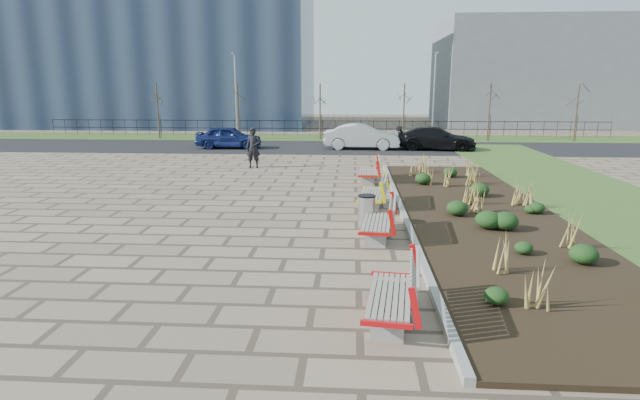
# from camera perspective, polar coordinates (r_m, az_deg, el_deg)

# --- Properties ---
(ground) EXTENTS (120.00, 120.00, 0.00)m
(ground) POSITION_cam_1_polar(r_m,az_deg,el_deg) (10.93, -8.98, -8.03)
(ground) COLOR #816D59
(ground) RESTS_ON ground
(planting_bed) EXTENTS (4.50, 18.00, 0.10)m
(planting_bed) POSITION_cam_1_polar(r_m,az_deg,el_deg) (15.92, 17.81, -1.62)
(planting_bed) COLOR black
(planting_bed) RESTS_ON ground
(planting_curb) EXTENTS (0.16, 18.00, 0.15)m
(planting_curb) POSITION_cam_1_polar(r_m,az_deg,el_deg) (15.50, 9.44, -1.45)
(planting_curb) COLOR gray
(planting_curb) RESTS_ON ground
(grass_verge_far) EXTENTS (80.00, 5.00, 0.04)m
(grass_verge_far) POSITION_cam_1_polar(r_m,az_deg,el_deg) (38.21, 0.15, 7.15)
(grass_verge_far) COLOR #33511E
(grass_verge_far) RESTS_ON ground
(road) EXTENTS (80.00, 7.00, 0.02)m
(road) POSITION_cam_1_polar(r_m,az_deg,el_deg) (32.26, -0.51, 6.05)
(road) COLOR black
(road) RESTS_ON ground
(bench_a) EXTENTS (1.14, 2.19, 1.00)m
(bench_a) POSITION_cam_1_polar(r_m,az_deg,el_deg) (8.58, 7.98, -10.41)
(bench_a) COLOR red
(bench_a) RESTS_ON ground
(bench_b) EXTENTS (1.10, 2.18, 1.00)m
(bench_b) POSITION_cam_1_polar(r_m,az_deg,el_deg) (12.96, 6.51, -2.26)
(bench_b) COLOR red
(bench_b) RESTS_ON ground
(bench_c) EXTENTS (1.15, 2.19, 1.00)m
(bench_c) POSITION_cam_1_polar(r_m,az_deg,el_deg) (16.28, 5.95, 0.89)
(bench_c) COLOR #FFED0D
(bench_c) RESTS_ON ground
(bench_d) EXTENTS (0.96, 2.13, 1.00)m
(bench_d) POSITION_cam_1_polar(r_m,az_deg,el_deg) (20.58, 5.49, 3.43)
(bench_d) COLOR red
(bench_d) RESTS_ON ground
(litter_bin) EXTENTS (0.47, 0.47, 0.91)m
(litter_bin) POSITION_cam_1_polar(r_m,az_deg,el_deg) (13.93, 5.35, -1.35)
(litter_bin) COLOR #B2B2B7
(litter_bin) RESTS_ON ground
(pedestrian) EXTENTS (0.72, 0.49, 1.93)m
(pedestrian) POSITION_cam_1_polar(r_m,az_deg,el_deg) (24.29, -7.63, 5.93)
(pedestrian) COLOR black
(pedestrian) RESTS_ON ground
(car_blue) EXTENTS (4.14, 1.79, 1.39)m
(car_blue) POSITION_cam_1_polar(r_m,az_deg,el_deg) (32.13, -10.38, 7.08)
(car_blue) COLOR navy
(car_blue) RESTS_ON road
(car_silver) EXTENTS (4.72, 1.81, 1.53)m
(car_silver) POSITION_cam_1_polar(r_m,az_deg,el_deg) (31.32, 4.80, 7.23)
(car_silver) COLOR #A7ABAF
(car_silver) RESTS_ON road
(car_black) EXTENTS (5.03, 2.57, 1.40)m
(car_black) POSITION_cam_1_polar(r_m,az_deg,el_deg) (31.66, 13.10, 6.88)
(car_black) COLOR black
(car_black) RESTS_ON road
(tree_a) EXTENTS (1.40, 1.40, 4.00)m
(tree_a) POSITION_cam_1_polar(r_m,az_deg,el_deg) (39.20, -18.04, 9.63)
(tree_a) COLOR #4C3D2D
(tree_a) RESTS_ON grass_verge_far
(tree_b) EXTENTS (1.40, 1.40, 4.00)m
(tree_b) POSITION_cam_1_polar(r_m,az_deg,el_deg) (37.43, -9.34, 9.96)
(tree_b) COLOR #4C3D2D
(tree_b) RESTS_ON grass_verge_far
(tree_c) EXTENTS (1.40, 1.40, 4.00)m
(tree_c) POSITION_cam_1_polar(r_m,az_deg,el_deg) (36.57, 0.01, 10.06)
(tree_c) COLOR #4C3D2D
(tree_c) RESTS_ON grass_verge_far
(tree_d) EXTENTS (1.40, 1.40, 4.00)m
(tree_d) POSITION_cam_1_polar(r_m,az_deg,el_deg) (36.68, 9.54, 9.89)
(tree_d) COLOR #4C3D2D
(tree_d) RESTS_ON grass_verge_far
(tree_e) EXTENTS (1.40, 1.40, 4.00)m
(tree_e) POSITION_cam_1_polar(r_m,az_deg,el_deg) (37.75, 18.77, 9.48)
(tree_e) COLOR #4C3D2D
(tree_e) RESTS_ON grass_verge_far
(tree_f) EXTENTS (1.40, 1.40, 4.00)m
(tree_f) POSITION_cam_1_polar(r_m,az_deg,el_deg) (39.72, 27.25, 8.88)
(tree_f) COLOR #4C3D2D
(tree_f) RESTS_ON grass_verge_far
(lamp_west) EXTENTS (0.24, 0.60, 6.00)m
(lamp_west) POSITION_cam_1_polar(r_m,az_deg,el_deg) (36.91, -9.57, 11.46)
(lamp_west) COLOR gray
(lamp_west) RESTS_ON grass_verge_far
(lamp_east) EXTENTS (0.24, 0.60, 6.00)m
(lamp_east) POSITION_cam_1_polar(r_m,az_deg,el_deg) (36.40, 12.88, 11.30)
(lamp_east) COLOR gray
(lamp_east) RESTS_ON grass_verge_far
(railing_fence) EXTENTS (44.00, 0.10, 1.20)m
(railing_fence) POSITION_cam_1_polar(r_m,az_deg,el_deg) (39.65, 0.28, 8.26)
(railing_fence) COLOR black
(railing_fence) RESTS_ON grass_verge_far
(building_glass) EXTENTS (40.00, 14.00, 15.00)m
(building_glass) POSITION_cam_1_polar(r_m,az_deg,el_deg) (55.67, -23.17, 15.67)
(building_glass) COLOR #192338
(building_glass) RESTS_ON ground
(building_grey) EXTENTS (18.00, 12.00, 10.00)m
(building_grey) POSITION_cam_1_polar(r_m,az_deg,el_deg) (54.88, 23.08, 13.11)
(building_grey) COLOR slate
(building_grey) RESTS_ON ground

